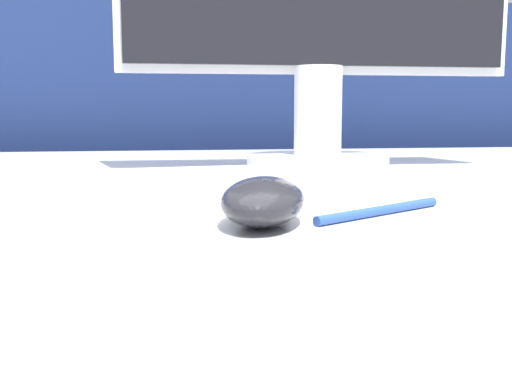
{
  "coord_description": "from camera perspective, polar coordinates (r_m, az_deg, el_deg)",
  "views": [
    {
      "loc": [
        -0.1,
        -0.73,
        0.8
      ],
      "look_at": [
        -0.02,
        -0.25,
        0.73
      ],
      "focal_mm": 42.0,
      "sensor_mm": 36.0,
      "label": 1
    }
  ],
  "objects": [
    {
      "name": "partition_panel",
      "position": [
        1.47,
        -4.78,
        -2.67
      ],
      "size": [
        5.0,
        0.03,
        1.07
      ],
      "color": "navy",
      "rests_on": "ground_plane"
    },
    {
      "name": "computer_mouse_near",
      "position": [
        0.45,
        0.68,
        -0.82
      ],
      "size": [
        0.09,
        0.13,
        0.04
      ],
      "rotation": [
        0.0,
        0.0,
        -0.27
      ],
      "color": "#232328",
      "rests_on": "desk"
    },
    {
      "name": "keyboard",
      "position": [
        0.61,
        -5.7,
        0.8
      ],
      "size": [
        0.42,
        0.18,
        0.02
      ],
      "rotation": [
        0.0,
        0.0,
        0.14
      ],
      "color": "silver",
      "rests_on": "desk"
    },
    {
      "name": "pen",
      "position": [
        0.5,
        11.75,
        -1.75
      ],
      "size": [
        0.13,
        0.09,
        0.01
      ],
      "rotation": [
        0.0,
        0.0,
        0.55
      ],
      "color": "#284C9E",
      "rests_on": "desk"
    }
  ]
}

